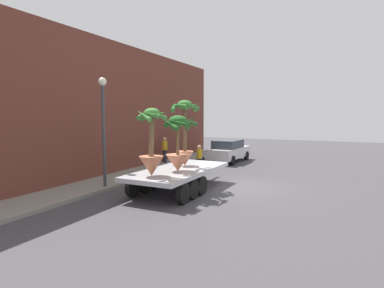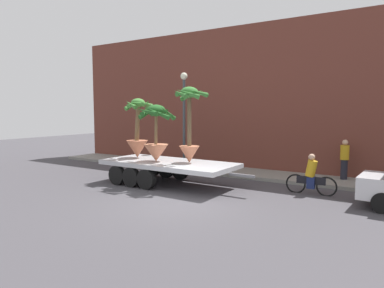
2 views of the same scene
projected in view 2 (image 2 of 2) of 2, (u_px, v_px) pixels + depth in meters
The scene contains 10 objects.
ground_plane at pixel (178, 203), 11.63m from camera, with size 60.00×60.00×0.00m, color #423F44.
sidewalk at pixel (250, 173), 16.75m from camera, with size 24.00×2.20×0.15m, color gray.
building_facade at pixel (264, 99), 17.82m from camera, with size 24.00×1.20×7.40m, color brown.
flatbed_trailer at pixel (164, 166), 14.60m from camera, with size 6.68×2.57×0.98m.
potted_palm_rear at pixel (138, 133), 15.52m from camera, with size 1.30×1.22×2.65m.
potted_palm_middle at pixel (189, 124), 13.97m from camera, with size 1.37×1.47×3.06m.
potted_palm_front at pixel (156, 135), 14.43m from camera, with size 1.57×1.55×2.36m.
cyclist at pixel (311, 176), 12.84m from camera, with size 1.84×0.37×1.54m.
pedestrian_near_gate at pixel (344, 159), 14.87m from camera, with size 0.36×0.36×1.71m.
street_lamp at pixel (184, 108), 17.53m from camera, with size 0.36×0.36×4.83m.
Camera 2 is at (6.52, -9.35, 3.10)m, focal length 32.56 mm.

